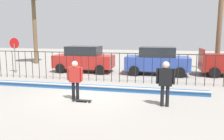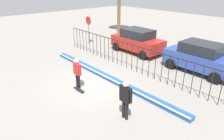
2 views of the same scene
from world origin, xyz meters
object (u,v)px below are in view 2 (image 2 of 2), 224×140
parked_car_red (137,41)px  skateboarder (77,70)px  skateboard (79,90)px  camera_operator (126,96)px  parked_car_blue (200,57)px  stop_sign (88,26)px

parked_car_red → skateboarder: bearing=-72.6°
skateboard → camera_operator: bearing=-3.2°
skateboard → camera_operator: (3.32, 0.15, 0.99)m
parked_car_blue → camera_operator: bearing=-88.6°
skateboarder → skateboard: bearing=-18.5°
skateboarder → parked_car_blue: 7.71m
skateboard → parked_car_red: 7.58m
parked_car_red → skateboard: bearing=-70.4°
skateboard → camera_operator: 3.47m
skateboard → parked_car_blue: size_ratio=0.19×
parked_car_red → parked_car_blue: (5.28, 0.07, 0.00)m
camera_operator → parked_car_red: 9.04m
camera_operator → stop_sign: stop_sign is taller
skateboard → parked_car_red: size_ratio=0.19×
camera_operator → parked_car_blue: size_ratio=0.41×
skateboard → parked_car_blue: parked_car_blue is taller
parked_car_blue → stop_sign: 10.12m
skateboarder → parked_car_red: 7.25m
camera_operator → parked_car_blue: bearing=-72.1°
camera_operator → parked_car_red: bearing=-36.5°
skateboard → stop_sign: (-7.14, 5.70, 1.56)m
camera_operator → stop_sign: 11.86m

